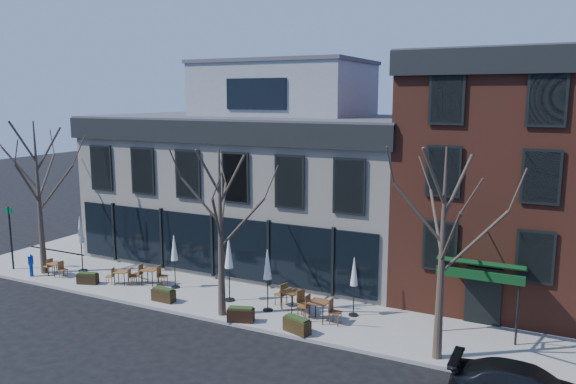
% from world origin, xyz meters
% --- Properties ---
extents(ground, '(120.00, 120.00, 0.00)m').
position_xyz_m(ground, '(0.00, 0.00, 0.00)').
color(ground, black).
rests_on(ground, ground).
extents(sidewalk_front, '(33.50, 4.70, 0.15)m').
position_xyz_m(sidewalk_front, '(3.25, -2.15, 0.07)').
color(sidewalk_front, gray).
rests_on(sidewalk_front, ground).
extents(sidewalk_side, '(4.50, 12.00, 0.15)m').
position_xyz_m(sidewalk_side, '(-11.25, 6.00, 0.07)').
color(sidewalk_side, gray).
rests_on(sidewalk_side, ground).
extents(corner_building, '(18.39, 10.39, 11.10)m').
position_xyz_m(corner_building, '(0.07, 5.07, 4.72)').
color(corner_building, silver).
rests_on(corner_building, ground).
extents(red_brick_building, '(8.20, 11.78, 11.18)m').
position_xyz_m(red_brick_building, '(13.00, 4.98, 5.64)').
color(red_brick_building, brown).
rests_on(red_brick_building, ground).
extents(tree_corner, '(3.93, 3.98, 7.92)m').
position_xyz_m(tree_corner, '(-8.49, -3.20, 4.25)').
color(tree_corner, '#382B21').
rests_on(tree_corner, sidewalk_front).
extents(tree_mid, '(3.50, 3.55, 7.04)m').
position_xyz_m(tree_mid, '(3.01, -3.90, 3.79)').
color(tree_mid, '#382B21').
rests_on(tree_mid, sidewalk_front).
extents(tree_right, '(3.72, 3.77, 7.48)m').
position_xyz_m(tree_right, '(12.01, -3.90, 4.02)').
color(tree_right, '#382B21').
rests_on(tree_right, sidewalk_front).
extents(sign_pole, '(0.50, 0.10, 3.40)m').
position_xyz_m(sign_pole, '(-10.50, -3.50, 2.07)').
color(sign_pole, black).
rests_on(sign_pole, sidewalk_front).
extents(call_box, '(0.25, 0.24, 1.19)m').
position_xyz_m(call_box, '(-8.57, -3.93, 0.78)').
color(call_box, '#0B2A94').
rests_on(call_box, sidewalk_front).
extents(cafe_set_0, '(1.60, 0.68, 0.83)m').
position_xyz_m(cafe_set_0, '(-7.54, -3.30, 0.58)').
color(cafe_set_0, brown).
rests_on(cafe_set_0, sidewalk_front).
extents(cafe_set_1, '(1.58, 0.91, 0.82)m').
position_xyz_m(cafe_set_1, '(-3.55, -2.83, 0.57)').
color(cafe_set_1, brown).
rests_on(cafe_set_1, sidewalk_front).
extents(cafe_set_2, '(1.89, 0.86, 0.97)m').
position_xyz_m(cafe_set_2, '(-2.28, -2.22, 0.65)').
color(cafe_set_2, brown).
rests_on(cafe_set_2, sidewalk_front).
extents(cafe_set_4, '(2.01, 1.18, 1.04)m').
position_xyz_m(cafe_set_4, '(5.44, -2.12, 0.68)').
color(cafe_set_4, brown).
rests_on(cafe_set_4, sidewalk_front).
extents(cafe_set_5, '(1.95, 0.80, 1.02)m').
position_xyz_m(cafe_set_5, '(6.96, -2.71, 0.68)').
color(cafe_set_5, brown).
rests_on(cafe_set_5, sidewalk_front).
extents(umbrella_0, '(0.47, 0.47, 2.97)m').
position_xyz_m(umbrella_0, '(-6.88, -2.13, 2.24)').
color(umbrella_0, black).
rests_on(umbrella_0, sidewalk_front).
extents(umbrella_1, '(0.42, 0.42, 2.60)m').
position_xyz_m(umbrella_1, '(-0.87, -2.05, 1.99)').
color(umbrella_1, black).
rests_on(umbrella_1, sidewalk_front).
extents(umbrella_2, '(0.47, 0.47, 2.92)m').
position_xyz_m(umbrella_2, '(2.40, -2.36, 2.21)').
color(umbrella_2, black).
rests_on(umbrella_2, sidewalk_front).
extents(umbrella_3, '(0.43, 0.43, 2.71)m').
position_xyz_m(umbrella_3, '(4.54, -2.67, 2.06)').
color(umbrella_3, black).
rests_on(umbrella_3, sidewalk_front).
extents(umbrella_4, '(0.40, 0.40, 2.52)m').
position_xyz_m(umbrella_4, '(8.03, -1.55, 1.93)').
color(umbrella_4, black).
rests_on(umbrella_4, sidewalk_front).
extents(planter_0, '(1.08, 0.70, 0.57)m').
position_xyz_m(planter_0, '(-5.11, -3.50, 0.43)').
color(planter_0, black).
rests_on(planter_0, sidewalk_front).
extents(planter_1, '(1.10, 0.45, 0.61)m').
position_xyz_m(planter_1, '(-0.23, -3.75, 0.45)').
color(planter_1, '#2F210F').
rests_on(planter_1, sidewalk_front).
extents(planter_2, '(1.17, 0.75, 0.61)m').
position_xyz_m(planter_2, '(4.11, -4.20, 0.45)').
color(planter_2, black).
rests_on(planter_2, sidewalk_front).
extents(planter_3, '(1.22, 0.76, 0.63)m').
position_xyz_m(planter_3, '(6.64, -4.16, 0.47)').
color(planter_3, '#332511').
rests_on(planter_3, sidewalk_front).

